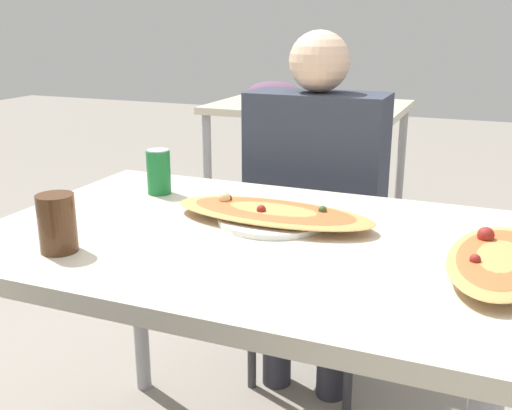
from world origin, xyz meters
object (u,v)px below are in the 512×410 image
Objects in this scene: dining_table at (245,265)px; person_seated at (315,188)px; chair_far_seated at (322,231)px; drink_glass at (57,223)px; pizza_main at (272,214)px; pizza_second at (499,262)px; soda_can at (159,172)px.

person_seated reaches higher than dining_table.
chair_far_seated is 0.76× the size of person_seated.
drink_glass is (-0.30, -0.99, 0.31)m from chair_far_seated.
person_seated is at bearing 71.39° from drink_glass.
pizza_main is 1.21× the size of pizza_second.
pizza_main is at bearing 94.57° from chair_far_seated.
soda_can reaches higher than dining_table.
person_seated is at bearing 90.00° from chair_far_seated.
person_seated is 2.37× the size of pizza_main.
chair_far_seated is 0.98m from pizza_second.
soda_can is 0.92m from pizza_second.
person_seated is at bearing 131.19° from pizza_second.
pizza_second is at bearing -14.23° from soda_can.
person_seated reaches higher than drink_glass.
pizza_main is 0.40m from soda_can.
dining_table is 0.14m from pizza_main.
pizza_second is (0.54, -0.02, 0.10)m from dining_table.
drink_glass is at bearing -85.82° from soda_can.
person_seated is at bearing 51.66° from soda_can.
chair_far_seated is at bearing -90.00° from person_seated.
dining_table is 0.76m from chair_far_seated.
drink_glass is (0.03, -0.46, -0.00)m from soda_can.
dining_table is at bearing 38.43° from drink_glass.
person_seated is at bearing 95.54° from pizza_main.
pizza_second is at bearing 126.63° from chair_far_seated.
drink_glass is at bearing -134.93° from pizza_main.
pizza_main is 4.06× the size of soda_can.
soda_can is (-0.33, -0.53, 0.31)m from chair_far_seated.
person_seated reaches higher than pizza_second.
pizza_main is 0.52m from pizza_second.
person_seated reaches higher than soda_can.
soda_can is at bearing 149.09° from dining_table.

